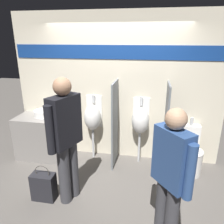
# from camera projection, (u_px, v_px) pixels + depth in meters

# --- Properties ---
(ground_plane) EXTENTS (16.00, 16.00, 0.00)m
(ground_plane) POSITION_uv_depth(u_px,v_px,m) (110.00, 170.00, 3.90)
(ground_plane) COLOR #5B5651
(display_wall) EXTENTS (3.83, 0.07, 2.70)m
(display_wall) POSITION_uv_depth(u_px,v_px,m) (116.00, 89.00, 4.02)
(display_wall) COLOR beige
(display_wall) RESTS_ON ground_plane
(sink_counter) EXTENTS (0.90, 0.59, 0.83)m
(sink_counter) POSITION_uv_depth(u_px,v_px,m) (42.00, 137.00, 4.27)
(sink_counter) COLOR gray
(sink_counter) RESTS_ON ground_plane
(sink_basin) EXTENTS (0.35, 0.35, 0.26)m
(sink_basin) POSITION_uv_depth(u_px,v_px,m) (43.00, 113.00, 4.16)
(sink_basin) COLOR white
(sink_basin) RESTS_ON sink_counter
(cell_phone) EXTENTS (0.07, 0.14, 0.01)m
(cell_phone) POSITION_uv_depth(u_px,v_px,m) (50.00, 120.00, 3.98)
(cell_phone) COLOR #B7B7BC
(cell_phone) RESTS_ON sink_counter
(divider_near_counter) EXTENTS (0.03, 0.57, 1.55)m
(divider_near_counter) POSITION_uv_depth(u_px,v_px,m) (115.00, 124.00, 3.91)
(divider_near_counter) COLOR slate
(divider_near_counter) RESTS_ON ground_plane
(divider_mid) EXTENTS (0.03, 0.57, 1.55)m
(divider_mid) POSITION_uv_depth(u_px,v_px,m) (166.00, 128.00, 3.76)
(divider_mid) COLOR slate
(divider_mid) RESTS_ON ground_plane
(urinal_near_counter) EXTENTS (0.32, 0.31, 1.25)m
(urinal_near_counter) POSITION_uv_depth(u_px,v_px,m) (93.00, 117.00, 4.10)
(urinal_near_counter) COLOR silver
(urinal_near_counter) RESTS_ON ground_plane
(urinal_far) EXTENTS (0.32, 0.31, 1.25)m
(urinal_far) POSITION_uv_depth(u_px,v_px,m) (140.00, 120.00, 3.94)
(urinal_far) COLOR silver
(urinal_far) RESTS_ON ground_plane
(toilet) EXTENTS (0.41, 0.58, 0.94)m
(toilet) POSITION_uv_depth(u_px,v_px,m) (190.00, 155.00, 3.80)
(toilet) COLOR white
(toilet) RESTS_ON ground_plane
(person_in_vest) EXTENTS (0.40, 0.46, 1.63)m
(person_in_vest) POSITION_uv_depth(u_px,v_px,m) (170.00, 175.00, 2.27)
(person_in_vest) COLOR #3D3D42
(person_in_vest) RESTS_ON ground_plane
(person_with_lanyard) EXTENTS (0.36, 0.59, 1.80)m
(person_with_lanyard) POSITION_uv_depth(u_px,v_px,m) (66.00, 137.00, 2.94)
(person_with_lanyard) COLOR #3D3D42
(person_with_lanyard) RESTS_ON ground_plane
(shopping_bag) EXTENTS (0.34, 0.19, 0.56)m
(shopping_bag) POSITION_uv_depth(u_px,v_px,m) (44.00, 186.00, 3.16)
(shopping_bag) COLOR #232328
(shopping_bag) RESTS_ON ground_plane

